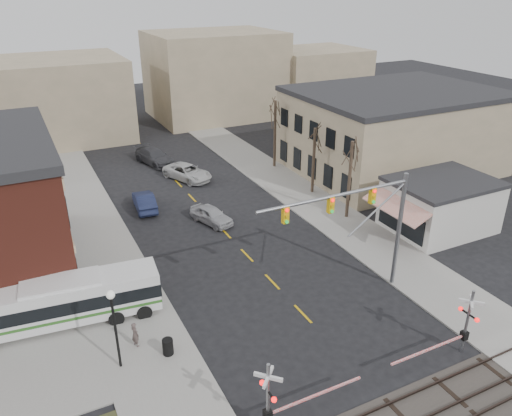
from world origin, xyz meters
The scene contains 20 objects.
ground centered at (0.00, 0.00, 0.00)m, with size 160.00×160.00×0.00m, color black.
sidewalk_west centered at (-9.50, 20.00, 0.06)m, with size 5.00×60.00×0.12m, color gray.
sidewalk_east centered at (9.50, 20.00, 0.06)m, with size 5.00×60.00×0.12m, color gray.
tan_building centered at (22.00, 20.00, 4.26)m, with size 20.30×15.30×8.50m.
awning_shop centered at (15.97, 7.00, 2.16)m, with size 9.74×6.20×4.30m.
tree_east_a centered at (10.50, 12.00, 3.50)m, with size 0.28×0.28×6.75m.
tree_east_b centered at (10.80, 18.00, 3.27)m, with size 0.28×0.28×6.30m.
tree_east_c centered at (11.00, 26.00, 3.72)m, with size 0.28×0.28×7.20m.
transit_bus centered at (-13.12, 7.53, 1.63)m, with size 11.28×3.56×2.85m.
traffic_signal_mast centered at (4.32, 2.20, 5.76)m, with size 10.45×0.30×8.00m.
rr_crossing_west centered at (-5.64, -4.83, 1.97)m, with size 5.60×1.36×4.00m.
rr_crossing_east centered at (5.68, -4.81, 1.97)m, with size 5.60×1.36×4.00m.
street_lamp centered at (-11.11, 2.34, 3.48)m, with size 0.44×0.44×4.75m.
trash_bin centered at (-8.55, 2.13, 0.59)m, with size 0.60×0.60×0.94m, color black.
car_a centered at (-0.30, 16.32, 0.72)m, with size 1.71×4.24×1.45m, color #A0A1A5.
car_b centered at (-4.62, 21.52, 0.77)m, with size 1.63×4.66×1.54m, color #191F3E.
car_c centered at (1.26, 26.72, 0.77)m, with size 2.54×5.52×1.53m, color #B9B9B9.
car_d centered at (-0.42, 32.94, 0.82)m, with size 2.31×5.68×1.65m, color #38383C.
pedestrian_near centered at (-9.96, 3.59, 0.89)m, with size 0.56×0.37×1.53m, color #534542.
pedestrian_far centered at (-10.36, 7.72, 1.06)m, with size 0.91×0.71×1.87m, color #2B374C.
Camera 1 is at (-13.85, -19.24, 18.86)m, focal length 35.00 mm.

